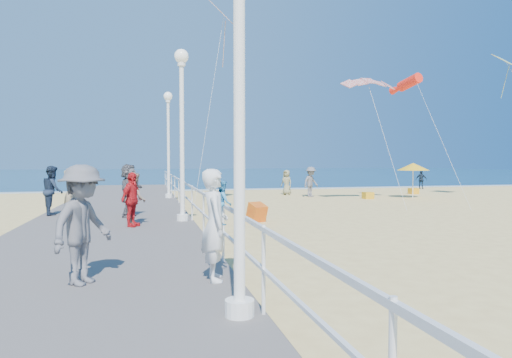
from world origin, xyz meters
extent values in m
plane|color=#E8CC79|center=(0.00, 0.00, 0.00)|extent=(160.00, 160.00, 0.00)
cube|color=#0D3150|center=(0.00, 65.00, 0.01)|extent=(160.00, 90.00, 0.05)
cube|color=silver|center=(0.00, 20.50, 0.03)|extent=(160.00, 1.20, 0.04)
cube|color=slate|center=(-7.50, 0.00, 0.20)|extent=(5.00, 44.00, 0.40)
cube|color=white|center=(-5.05, 0.00, 1.45)|extent=(0.05, 42.00, 0.06)
cube|color=white|center=(-5.05, 0.00, 0.95)|extent=(0.05, 42.00, 0.04)
cylinder|color=white|center=(-5.35, -9.00, 0.50)|extent=(0.36, 0.36, 0.20)
cylinder|color=white|center=(-5.35, -9.00, 2.85)|extent=(0.14, 0.14, 4.70)
cylinder|color=white|center=(-5.35, 0.00, 0.50)|extent=(0.36, 0.36, 0.20)
cylinder|color=white|center=(-5.35, 0.00, 2.85)|extent=(0.14, 0.14, 4.70)
sphere|color=white|center=(-5.35, 0.00, 5.50)|extent=(0.44, 0.44, 0.44)
cylinder|color=white|center=(-5.35, 9.00, 0.50)|extent=(0.36, 0.36, 0.20)
cylinder|color=white|center=(-5.35, 9.00, 2.85)|extent=(0.14, 0.14, 4.70)
sphere|color=white|center=(-5.35, 9.00, 5.50)|extent=(0.44, 0.44, 0.44)
imported|color=silver|center=(-5.40, -7.29, 1.28)|extent=(0.43, 0.65, 1.75)
imported|color=#3591C9|center=(-5.25, -7.14, 1.61)|extent=(0.28, 0.36, 0.72)
imported|color=gray|center=(-6.78, -0.55, 1.17)|extent=(0.73, 0.86, 1.54)
imported|color=#5A595E|center=(-7.38, -7.04, 1.31)|extent=(1.21, 1.36, 1.82)
imported|color=red|center=(-6.85, -0.97, 1.18)|extent=(0.80, 0.97, 1.55)
imported|color=#4F4E53|center=(-7.01, 1.36, 1.29)|extent=(0.90, 1.72, 1.77)
imported|color=gray|center=(-8.99, 2.33, 1.19)|extent=(0.40, 0.59, 1.57)
imported|color=#1A263A|center=(-9.60, 2.60, 1.25)|extent=(0.81, 0.95, 1.70)
imported|color=slate|center=(3.59, 12.61, 0.94)|extent=(1.41, 1.22, 1.89)
imported|color=#182636|center=(14.99, 18.01, 0.74)|extent=(0.87, 0.87, 1.48)
imported|color=gray|center=(2.59, 14.49, 0.83)|extent=(0.91, 0.96, 1.66)
cube|color=red|center=(-2.45, 2.05, 0.30)|extent=(0.77, 0.86, 0.74)
cylinder|color=white|center=(9.24, 10.19, 0.90)|extent=(0.05, 0.05, 1.80)
cone|color=gold|center=(9.24, 10.19, 1.91)|extent=(1.90, 1.90, 0.45)
cube|color=gold|center=(6.37, 10.39, 0.20)|extent=(0.55, 0.55, 0.40)
cube|color=orange|center=(11.25, 13.27, 0.20)|extent=(0.55, 0.55, 0.40)
cylinder|color=#FF2515|center=(7.53, 7.96, 6.53)|extent=(0.97, 2.48, 1.04)
cube|color=#18A8CD|center=(13.74, 8.04, 8.01)|extent=(1.71, 1.61, 0.79)
cube|color=#C44B17|center=(-2.72, 7.73, 9.32)|extent=(1.70, 1.90, 1.13)
camera|label=1|loc=(-6.43, -14.34, 2.28)|focal=32.00mm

